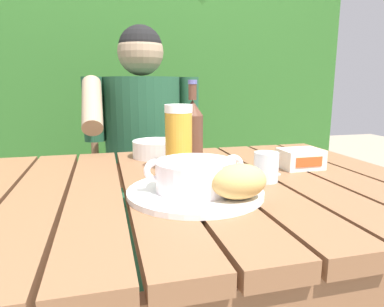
{
  "coord_description": "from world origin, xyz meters",
  "views": [
    {
      "loc": [
        -0.22,
        -0.79,
        1.01
      ],
      "look_at": [
        -0.02,
        0.0,
        0.84
      ],
      "focal_mm": 32.26,
      "sensor_mm": 36.0,
      "label": 1
    }
  ],
  "objects": [
    {
      "name": "butter_tub",
      "position": [
        0.31,
        0.06,
        0.8
      ],
      "size": [
        0.11,
        0.09,
        0.05
      ],
      "color": "white",
      "rests_on": "dining_table"
    },
    {
      "name": "diner_bowl",
      "position": [
        -0.06,
        0.31,
        0.8
      ],
      "size": [
        0.15,
        0.15,
        0.05
      ],
      "color": "white",
      "rests_on": "dining_table"
    },
    {
      "name": "serving_plate",
      "position": [
        -0.04,
        -0.1,
        0.78
      ],
      "size": [
        0.29,
        0.29,
        0.01
      ],
      "color": "white",
      "rests_on": "dining_table"
    },
    {
      "name": "hedge_backdrop",
      "position": [
        0.13,
        1.7,
        1.11
      ],
      "size": [
        2.73,
        0.91,
        2.12
      ],
      "color": "#2A5C22",
      "rests_on": "ground_plane"
    },
    {
      "name": "person_eating",
      "position": [
        -0.06,
        0.66,
        0.73
      ],
      "size": [
        0.48,
        0.47,
        1.24
      ],
      "color": "#1E4930",
      "rests_on": "ground_plane"
    },
    {
      "name": "beer_glass",
      "position": [
        -0.03,
        0.12,
        0.86
      ],
      "size": [
        0.08,
        0.08,
        0.18
      ],
      "color": "gold",
      "rests_on": "dining_table"
    },
    {
      "name": "water_glass_small",
      "position": [
        0.16,
        -0.04,
        0.81
      ],
      "size": [
        0.06,
        0.06,
        0.07
      ],
      "color": "silver",
      "rests_on": "dining_table"
    },
    {
      "name": "dining_table",
      "position": [
        -0.0,
        0.0,
        0.66
      ],
      "size": [
        1.11,
        0.83,
        0.77
      ],
      "color": "brown",
      "rests_on": "ground_plane"
    },
    {
      "name": "table_knife",
      "position": [
        0.12,
        -0.02,
        0.77
      ],
      "size": [
        0.16,
        0.05,
        0.01
      ],
      "color": "silver",
      "rests_on": "dining_table"
    },
    {
      "name": "soup_bowl",
      "position": [
        -0.04,
        -0.1,
        0.81
      ],
      "size": [
        0.22,
        0.17,
        0.07
      ],
      "color": "white",
      "rests_on": "serving_plate"
    },
    {
      "name": "beer_bottle",
      "position": [
        0.03,
        0.16,
        0.87
      ],
      "size": [
        0.06,
        0.06,
        0.25
      ],
      "color": "#543324",
      "rests_on": "dining_table"
    },
    {
      "name": "bread_roll",
      "position": [
        0.03,
        -0.18,
        0.82
      ],
      "size": [
        0.12,
        0.1,
        0.07
      ],
      "color": "tan",
      "rests_on": "serving_plate"
    },
    {
      "name": "chair_near_diner",
      "position": [
        -0.06,
        0.85,
        0.47
      ],
      "size": [
        0.46,
        0.42,
        0.94
      ],
      "color": "brown",
      "rests_on": "ground_plane"
    }
  ]
}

